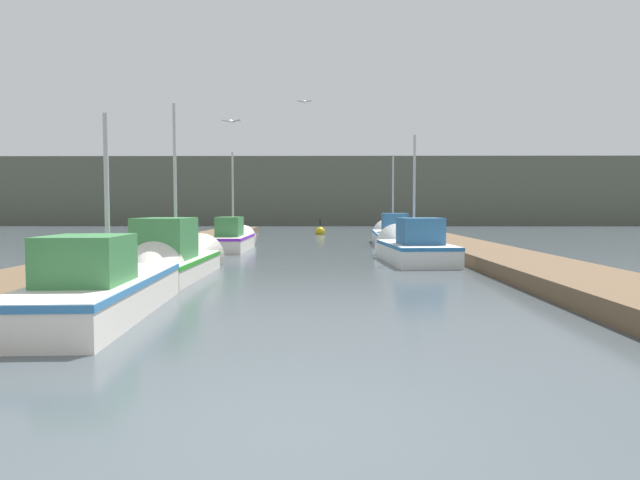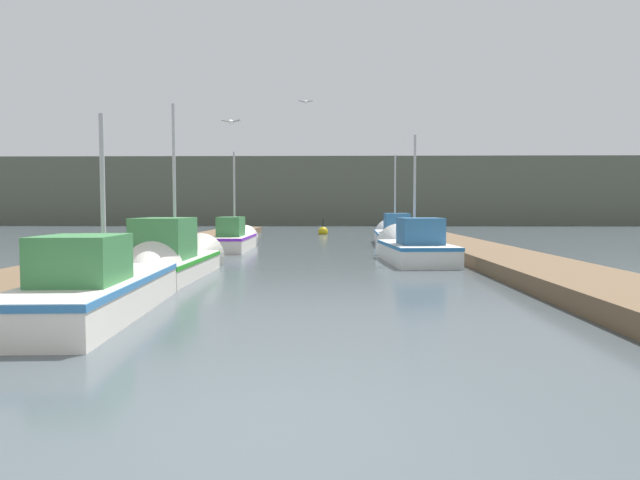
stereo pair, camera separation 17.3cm
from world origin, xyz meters
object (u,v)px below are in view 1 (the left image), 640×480
object	(u,v)px
fishing_boat_0	(114,284)
fishing_boat_2	(412,247)
fishing_boat_3	(234,239)
seagull_1	(304,102)
fishing_boat_1	(177,257)
fishing_boat_4	(392,234)
channel_buoy	(320,232)
seagull_lead	(231,122)
mooring_piling_1	(430,235)
mooring_piling_0	(418,233)

from	to	relation	value
fishing_boat_0	fishing_boat_2	size ratio (longest dim) A/B	1.19
fishing_boat_3	seagull_1	world-z (taller)	seagull_1
fishing_boat_1	fishing_boat_4	xyz separation A→B (m)	(7.01, 13.01, -0.02)
fishing_boat_4	channel_buoy	xyz separation A→B (m)	(-3.58, 9.52, -0.27)
channel_buoy	seagull_1	size ratio (longest dim) A/B	2.06
fishing_boat_2	channel_buoy	bearing A→B (deg)	95.55
fishing_boat_0	channel_buoy	distance (m)	27.56
fishing_boat_1	seagull_lead	bearing A→B (deg)	62.05
fishing_boat_0	mooring_piling_1	world-z (taller)	fishing_boat_0
fishing_boat_2	mooring_piling_1	bearing A→B (deg)	68.38
fishing_boat_3	seagull_lead	world-z (taller)	seagull_lead
fishing_boat_3	fishing_boat_4	distance (m)	8.00
fishing_boat_4	seagull_1	size ratio (longest dim) A/B	11.71
fishing_boat_4	mooring_piling_0	xyz separation A→B (m)	(1.18, -0.45, 0.10)
fishing_boat_1	seagull_1	xyz separation A→B (m)	(2.98, 7.77, 5.36)
mooring_piling_0	fishing_boat_3	bearing A→B (deg)	-157.83
fishing_boat_0	mooring_piling_1	bearing A→B (deg)	56.07
fishing_boat_0	fishing_boat_2	bearing A→B (deg)	50.50
mooring_piling_1	channel_buoy	distance (m)	14.82
fishing_boat_1	channel_buoy	distance (m)	22.79
fishing_boat_4	fishing_boat_1	bearing A→B (deg)	-116.26
fishing_boat_4	channel_buoy	size ratio (longest dim) A/B	5.68
fishing_boat_0	fishing_boat_1	size ratio (longest dim) A/B	1.13
seagull_lead	mooring_piling_1	bearing A→B (deg)	48.44
channel_buoy	seagull_lead	size ratio (longest dim) A/B	2.04
mooring_piling_0	fishing_boat_0	bearing A→B (deg)	-114.73
fishing_boat_0	seagull_1	size ratio (longest dim) A/B	11.17
fishing_boat_1	mooring_piling_1	distance (m)	11.64
fishing_boat_2	seagull_lead	xyz separation A→B (m)	(-5.53, -1.98, 3.77)
fishing_boat_3	channel_buoy	size ratio (longest dim) A/B	5.02
channel_buoy	fishing_boat_0	bearing A→B (deg)	-96.78
mooring_piling_1	seagull_1	bearing A→B (deg)	-172.41
fishing_boat_3	channel_buoy	world-z (taller)	fishing_boat_3
fishing_boat_2	seagull_1	xyz separation A→B (m)	(-3.63, 3.78, 5.39)
mooring_piling_0	channel_buoy	xyz separation A→B (m)	(-4.76, 9.97, -0.37)
fishing_boat_1	channel_buoy	size ratio (longest dim) A/B	4.81
fishing_boat_0	channel_buoy	world-z (taller)	fishing_boat_0
mooring_piling_0	channel_buoy	world-z (taller)	mooring_piling_0
fishing_boat_1	channel_buoy	bearing A→B (deg)	81.60
mooring_piling_0	mooring_piling_1	world-z (taller)	mooring_piling_1
fishing_boat_1	fishing_boat_4	size ratio (longest dim) A/B	0.85
mooring_piling_0	seagull_1	size ratio (longest dim) A/B	1.96
mooring_piling_1	fishing_boat_2	bearing A→B (deg)	-107.44
mooring_piling_0	fishing_boat_1	bearing A→B (deg)	-123.09
mooring_piling_1	seagull_1	xyz separation A→B (m)	(-5.03, -0.67, 5.19)
seagull_lead	fishing_boat_2	bearing A→B (deg)	25.26
mooring_piling_0	seagull_lead	world-z (taller)	seagull_lead
fishing_boat_1	fishing_boat_0	bearing A→B (deg)	-87.69
mooring_piling_0	fishing_boat_2	bearing A→B (deg)	-100.41
channel_buoy	seagull_1	world-z (taller)	seagull_1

